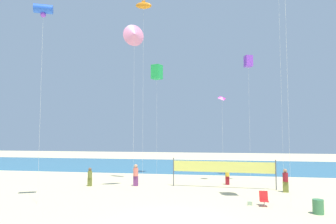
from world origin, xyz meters
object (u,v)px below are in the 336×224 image
Objects in this scene: beachgoer_coral_shirt at (136,174)px; beach_handbag at (250,203)px; beachgoer_maroon_shirt at (285,180)px; trash_barrel at (318,207)px; folding_beach_chair at (264,198)px; kite_violet_box at (248,61)px; beachgoer_mustard_shirt at (227,175)px; beachgoer_olive_shirt at (90,176)px; volleyball_net at (223,168)px; kite_pink_delta at (134,35)px; kite_blue_tube at (43,10)px; kite_orange_inflatable at (144,6)px; kite_magenta_diamond at (222,98)px; kite_green_box at (157,72)px.

beachgoer_coral_shirt is 10.75m from beach_handbag.
trash_barrel is at bearing 118.76° from beachgoer_maroon_shirt.
folding_beach_chair is 0.07× the size of kite_violet_box.
beachgoer_mustard_shirt is at bearing 99.25° from beach_handbag.
kite_violet_box is at bearing -60.61° from beachgoer_mustard_shirt.
beachgoer_olive_shirt is (-15.98, 0.02, -0.11)m from beachgoer_maroon_shirt.
beachgoer_coral_shirt is 0.22× the size of volleyball_net.
beachgoer_olive_shirt is 0.12× the size of kite_pink_delta.
volleyball_net is at bearing 105.39° from beach_handbag.
beachgoer_mustard_shirt is 10.51m from trash_barrel.
trash_barrel is (4.84, -9.32, -0.46)m from beachgoer_mustard_shirt.
beachgoer_maroon_shirt is at bearing -12.96° from volleyball_net.
kite_orange_inflatable is at bearing 63.62° from kite_blue_tube.
kite_blue_tube reaches higher than beachgoer_maroon_shirt.
beach_handbag is at bearing 156.97° from trash_barrel.
beachgoer_maroon_shirt reaches higher than folding_beach_chair.
beachgoer_mustard_shirt is 7.94m from beach_handbag.
kite_pink_delta reaches higher than kite_violet_box.
trash_barrel is at bearing -23.03° from beach_handbag.
beach_handbag is at bearing 8.21° from kite_blue_tube.
folding_beach_chair is 0.11× the size of volleyball_net.
beach_handbag is at bearing -79.88° from kite_magenta_diamond.
beachgoer_mustard_shirt is at bearing 19.59° from beachgoer_coral_shirt.
kite_pink_delta reaches higher than kite_green_box.
beachgoer_mustard_shirt is at bearing 32.78° from kite_pink_delta.
kite_magenta_diamond is (-2.74, -3.54, -4.26)m from kite_violet_box.
beachgoer_mustard_shirt is 1.97m from volleyball_net.
kite_green_box is (0.25, 7.32, 10.39)m from beachgoer_coral_shirt.
beachgoer_maroon_shirt reaches higher than beach_handbag.
trash_barrel is 0.09× the size of volleyball_net.
beachgoer_maroon_shirt is 0.10× the size of kite_orange_inflatable.
beachgoer_coral_shirt is 2.09× the size of folding_beach_chair.
kite_orange_inflatable is 10.84m from kite_blue_tube.
beachgoer_olive_shirt is 11.32m from volleyball_net.
beachgoer_coral_shirt is 1.04× the size of beachgoer_maroon_shirt.
beachgoer_mustard_shirt is 5.20m from beachgoer_maroon_shirt.
kite_pink_delta is (0.32, -4.02, -4.12)m from kite_orange_inflatable.
beachgoer_coral_shirt is 0.14× the size of kite_blue_tube.
folding_beach_chair is at bearing -67.51° from volleyball_net.
kite_orange_inflatable is at bearing 94.48° from kite_pink_delta.
kite_violet_box is at bearing 38.75° from beachgoer_coral_shirt.
kite_orange_inflatable reaches higher than beachgoer_mustard_shirt.
kite_orange_inflatable reaches higher than kite_blue_tube.
kite_orange_inflatable is 1.28× the size of kite_pink_delta.
folding_beach_chair is 3.04× the size of beach_handbag.
kite_blue_tube reaches higher than trash_barrel.
beachgoer_coral_shirt is at bearing 70.74° from beachgoer_mustard_shirt.
volleyball_net is at bearing 124.68° from trash_barrel.
folding_beach_chair is 11.94m from kite_magenta_diamond.
kite_green_box is at bearing 123.98° from beach_handbag.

